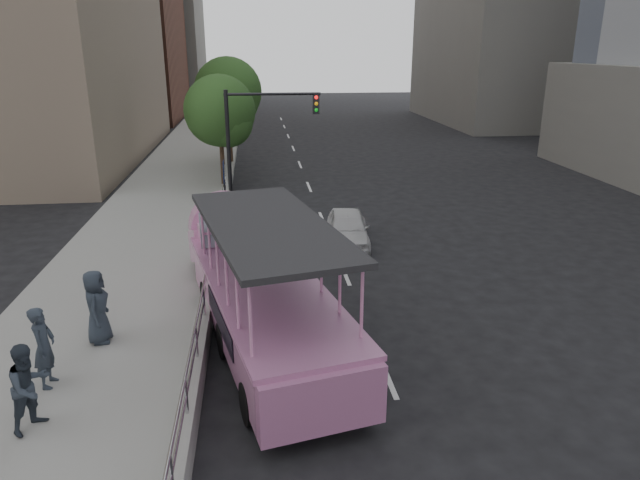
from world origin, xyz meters
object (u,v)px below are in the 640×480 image
at_px(pedestrian_mid, 29,387).
at_px(parking_sign, 225,185).
at_px(street_tree_near, 222,114).
at_px(street_tree_far, 230,94).
at_px(duck_boat, 257,285).
at_px(pedestrian_near, 44,347).
at_px(traffic_signal, 255,129).
at_px(car, 348,228).
at_px(pedestrian_far, 97,307).

xyz_separation_m(pedestrian_mid, parking_sign, (2.91, 13.16, 0.54)).
xyz_separation_m(street_tree_near, street_tree_far, (0.20, 6.00, 0.49)).
bearing_deg(street_tree_far, parking_sign, -89.52).
relative_size(duck_boat, pedestrian_mid, 5.98).
height_order(pedestrian_near, traffic_signal, traffic_signal).
distance_m(pedestrian_near, street_tree_near, 18.51).
relative_size(parking_sign, street_tree_near, 0.47).
bearing_deg(street_tree_far, car, -73.15).
xyz_separation_m(car, street_tree_near, (-4.82, 9.27, 3.18)).
relative_size(car, street_tree_far, 0.58).
bearing_deg(traffic_signal, duck_boat, -90.49).
bearing_deg(parking_sign, pedestrian_far, -104.27).
relative_size(pedestrian_near, parking_sign, 0.65).
bearing_deg(car, pedestrian_mid, -119.52).
height_order(parking_sign, street_tree_far, street_tree_far).
xyz_separation_m(duck_boat, street_tree_near, (-1.49, 15.51, 2.61)).
distance_m(duck_boat, car, 7.10).
relative_size(street_tree_near, street_tree_far, 0.89).
xyz_separation_m(car, pedestrian_mid, (-7.44, -10.24, 0.50)).
height_order(pedestrian_near, pedestrian_mid, pedestrian_near).
relative_size(duck_boat, street_tree_far, 1.56).
xyz_separation_m(duck_boat, pedestrian_far, (-3.72, -0.80, -0.02)).
bearing_deg(street_tree_near, pedestrian_near, -98.86).
xyz_separation_m(duck_boat, car, (3.33, 6.24, -0.57)).
bearing_deg(car, street_tree_far, 113.31).
bearing_deg(duck_boat, street_tree_far, 93.44).
xyz_separation_m(car, traffic_signal, (-3.23, 5.84, 2.86)).
distance_m(car, pedestrian_near, 11.69).
relative_size(pedestrian_near, street_tree_far, 0.27).
relative_size(pedestrian_mid, street_tree_far, 0.26).
distance_m(duck_boat, street_tree_far, 21.77).
xyz_separation_m(car, street_tree_far, (-4.62, 15.27, 3.67)).
height_order(pedestrian_near, pedestrian_far, pedestrian_far).
bearing_deg(parking_sign, street_tree_near, 92.74).
distance_m(pedestrian_far, street_tree_near, 16.67).
bearing_deg(pedestrian_mid, street_tree_far, 26.14).
xyz_separation_m(traffic_signal, street_tree_far, (-1.40, 9.43, 0.81)).
bearing_deg(car, traffic_signal, 125.37).
height_order(car, traffic_signal, traffic_signal).
height_order(car, pedestrian_near, pedestrian_near).
bearing_deg(parking_sign, traffic_signal, 66.15).
height_order(pedestrian_far, traffic_signal, traffic_signal).
relative_size(duck_boat, car, 2.69).
distance_m(duck_boat, pedestrian_mid, 5.73).
bearing_deg(street_tree_near, traffic_signal, -65.02).
distance_m(car, street_tree_near, 10.93).
bearing_deg(traffic_signal, pedestrian_near, -106.76).
distance_m(car, pedestrian_mid, 12.67).
xyz_separation_m(duck_boat, pedestrian_near, (-4.31, -2.59, -0.04)).
xyz_separation_m(traffic_signal, street_tree_near, (-1.60, 3.43, 0.32)).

